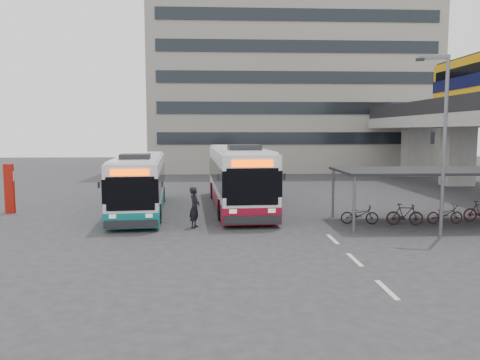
{
  "coord_description": "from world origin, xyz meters",
  "views": [
    {
      "loc": [
        -2.13,
        -18.15,
        4.32
      ],
      "look_at": [
        -1.02,
        3.89,
        2.0
      ],
      "focal_mm": 35.0,
      "sensor_mm": 36.0,
      "label": 1
    }
  ],
  "objects_px": {
    "bus_main": "(238,178)",
    "pedestrian": "(195,207)",
    "lamp_post": "(442,135)",
    "bus_teal": "(140,184)"
  },
  "relations": [
    {
      "from": "bus_main",
      "to": "pedestrian",
      "type": "xyz_separation_m",
      "value": [
        -2.19,
        -5.6,
        -0.77
      ]
    },
    {
      "from": "pedestrian",
      "to": "lamp_post",
      "type": "distance_m",
      "value": 10.81
    },
    {
      "from": "pedestrian",
      "to": "bus_teal",
      "type": "bearing_deg",
      "value": 50.38
    },
    {
      "from": "lamp_post",
      "to": "bus_teal",
      "type": "bearing_deg",
      "value": 166.85
    },
    {
      "from": "bus_main",
      "to": "pedestrian",
      "type": "height_order",
      "value": "bus_main"
    },
    {
      "from": "bus_main",
      "to": "pedestrian",
      "type": "relative_size",
      "value": 6.76
    },
    {
      "from": "lamp_post",
      "to": "bus_main",
      "type": "bearing_deg",
      "value": 148.82
    },
    {
      "from": "bus_teal",
      "to": "lamp_post",
      "type": "relative_size",
      "value": 1.51
    },
    {
      "from": "pedestrian",
      "to": "lamp_post",
      "type": "xyz_separation_m",
      "value": [
        10.03,
        -2.38,
        3.25
      ]
    },
    {
      "from": "bus_main",
      "to": "bus_teal",
      "type": "bearing_deg",
      "value": -171.33
    }
  ]
}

